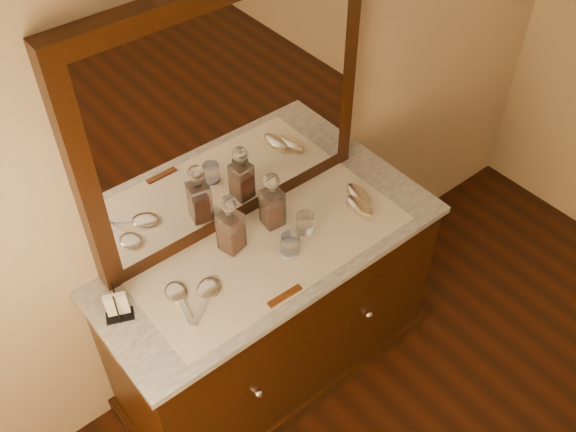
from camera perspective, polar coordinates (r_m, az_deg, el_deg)
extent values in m
plane|color=tan|center=(2.37, -6.15, 10.43)|extent=(4.50, 4.50, 0.00)
cube|color=black|center=(2.88, -1.27, -8.66)|extent=(1.40, 0.55, 0.82)
cube|color=black|center=(3.19, -1.16, -12.61)|extent=(1.46, 0.59, 0.08)
sphere|color=silver|center=(2.63, -2.62, -15.33)|extent=(0.04, 0.04, 0.04)
sphere|color=silver|center=(2.85, 7.11, -8.61)|extent=(0.04, 0.04, 0.04)
cube|color=silver|center=(2.56, -1.42, -2.98)|extent=(1.44, 0.59, 0.03)
cube|color=black|center=(2.36, -5.36, 8.91)|extent=(1.20, 0.08, 1.00)
cube|color=white|center=(2.34, -4.88, 8.54)|extent=(1.06, 0.01, 0.86)
cube|color=silver|center=(2.53, -1.15, -2.99)|extent=(1.10, 0.45, 0.00)
cylinder|color=silver|center=(2.51, 0.10, -3.13)|extent=(0.08, 0.08, 0.01)
cube|color=brown|center=(2.38, -0.28, -7.05)|extent=(0.15, 0.03, 0.01)
cube|color=black|center=(2.41, -14.58, -8.49)|extent=(0.11, 0.09, 0.01)
cylinder|color=black|center=(2.33, -14.82, -8.01)|extent=(0.01, 0.01, 0.15)
cylinder|color=black|center=(2.37, -14.95, -6.91)|extent=(0.01, 0.01, 0.15)
cube|color=white|center=(2.35, -14.87, -7.53)|extent=(0.09, 0.06, 0.12)
cube|color=#8F3A14|center=(2.50, -5.01, -1.79)|extent=(0.08, 0.08, 0.12)
cube|color=white|center=(2.49, -5.04, -1.38)|extent=(0.10, 0.10, 0.17)
cylinder|color=white|center=(2.41, -5.19, 0.28)|extent=(0.04, 0.04, 0.03)
sphere|color=white|center=(2.38, -5.26, 1.10)|extent=(0.08, 0.08, 0.07)
cube|color=#8F3A14|center=(2.59, -1.37, 0.33)|extent=(0.07, 0.07, 0.12)
cube|color=white|center=(2.57, -1.38, 0.73)|extent=(0.09, 0.09, 0.17)
cylinder|color=white|center=(2.51, -1.42, 2.33)|extent=(0.04, 0.04, 0.03)
sphere|color=white|center=(2.48, -1.44, 3.12)|extent=(0.07, 0.07, 0.06)
ellipsoid|color=#9E8661|center=(2.69, 6.31, 0.63)|extent=(0.07, 0.15, 0.02)
ellipsoid|color=silver|center=(2.68, 6.34, 0.91)|extent=(0.07, 0.15, 0.02)
ellipsoid|color=#9E8661|center=(2.74, 6.22, 1.67)|extent=(0.09, 0.16, 0.02)
ellipsoid|color=silver|center=(2.73, 6.25, 1.95)|extent=(0.09, 0.16, 0.02)
ellipsoid|color=silver|center=(2.42, -9.84, -6.59)|extent=(0.10, 0.12, 0.02)
cube|color=silver|center=(2.36, -9.06, -8.21)|extent=(0.05, 0.13, 0.01)
ellipsoid|color=silver|center=(2.41, -6.98, -6.34)|extent=(0.14, 0.14, 0.02)
cube|color=silver|center=(2.36, -7.73, -8.22)|extent=(0.13, 0.11, 0.01)
cylinder|color=white|center=(2.49, 0.22, -2.47)|extent=(0.07, 0.07, 0.08)
cylinder|color=white|center=(2.57, 1.52, -0.59)|extent=(0.07, 0.07, 0.08)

